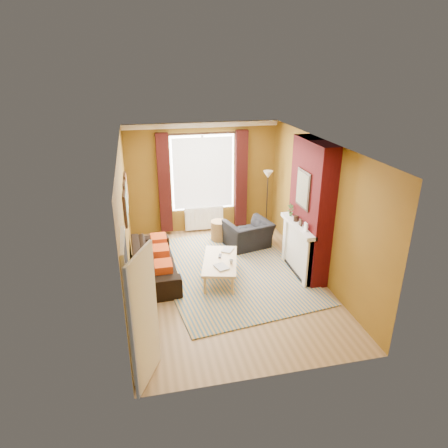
{
  "coord_description": "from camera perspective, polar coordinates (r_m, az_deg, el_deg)",
  "views": [
    {
      "loc": [
        -1.61,
        -6.95,
        4.2
      ],
      "look_at": [
        0.0,
        0.25,
        1.15
      ],
      "focal_mm": 32.0,
      "sensor_mm": 36.0,
      "label": 1
    }
  ],
  "objects": [
    {
      "name": "wicker_stool",
      "position": [
        9.91,
        -0.72,
        -0.98
      ],
      "size": [
        0.53,
        0.53,
        0.51
      ],
      "rotation": [
        0.0,
        0.0,
        -0.36
      ],
      "color": "olive",
      "rests_on": "ground"
    },
    {
      "name": "mug",
      "position": [
        7.96,
        1.04,
        -5.37
      ],
      "size": [
        0.1,
        0.1,
        0.08
      ],
      "primitive_type": "imported",
      "rotation": [
        0.0,
        0.0,
        0.15
      ],
      "color": "#999999",
      "rests_on": "coffee_table"
    },
    {
      "name": "ground",
      "position": [
        8.28,
        0.38,
        -8.03
      ],
      "size": [
        5.5,
        5.5,
        0.0
      ],
      "primitive_type": "plane",
      "color": "olive",
      "rests_on": "ground"
    },
    {
      "name": "room_walls",
      "position": [
        8.07,
        4.3,
        1.96
      ],
      "size": [
        3.82,
        5.54,
        2.83
      ],
      "color": "brown",
      "rests_on": "ground"
    },
    {
      "name": "tv_remote",
      "position": [
        8.24,
        -0.57,
        -4.57
      ],
      "size": [
        0.1,
        0.18,
        0.02
      ],
      "rotation": [
        0.0,
        0.0,
        -0.29
      ],
      "color": "#232325",
      "rests_on": "coffee_table"
    },
    {
      "name": "book_b",
      "position": [
        8.53,
        -0.16,
        -3.6
      ],
      "size": [
        0.33,
        0.35,
        0.02
      ],
      "primitive_type": "imported",
      "rotation": [
        0.0,
        0.0,
        -0.56
      ],
      "color": "#999999",
      "rests_on": "coffee_table"
    },
    {
      "name": "sofa",
      "position": [
        8.45,
        -9.94,
        -5.26
      ],
      "size": [
        0.92,
        2.2,
        0.64
      ],
      "primitive_type": "imported",
      "rotation": [
        0.0,
        0.0,
        1.6
      ],
      "color": "black",
      "rests_on": "ground"
    },
    {
      "name": "armchair",
      "position": [
        9.55,
        3.48,
        -1.51
      ],
      "size": [
        1.19,
        1.09,
        0.65
      ],
      "primitive_type": "imported",
      "rotation": [
        0.0,
        0.0,
        3.39
      ],
      "color": "black",
      "rests_on": "ground"
    },
    {
      "name": "striped_rug",
      "position": [
        8.65,
        0.93,
        -6.5
      ],
      "size": [
        3.34,
        4.28,
        0.02
      ],
      "rotation": [
        0.0,
        0.0,
        0.13
      ],
      "color": "#2F5C83",
      "rests_on": "ground"
    },
    {
      "name": "coffee_table",
      "position": [
        8.13,
        -0.57,
        -5.46
      ],
      "size": [
        0.97,
        1.45,
        0.44
      ],
      "rotation": [
        0.0,
        0.0,
        -0.25
      ],
      "color": "#D5B67B",
      "rests_on": "ground"
    },
    {
      "name": "floor_lamp",
      "position": [
        10.07,
        6.26,
        5.63
      ],
      "size": [
        0.25,
        0.25,
        1.65
      ],
      "rotation": [
        0.0,
        0.0,
        -0.01
      ],
      "color": "black",
      "rests_on": "ground"
    },
    {
      "name": "book_a",
      "position": [
        7.77,
        -1.1,
        -6.36
      ],
      "size": [
        0.3,
        0.35,
        0.03
      ],
      "primitive_type": "imported",
      "rotation": [
        0.0,
        0.0,
        0.29
      ],
      "color": "#999999",
      "rests_on": "coffee_table"
    }
  ]
}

